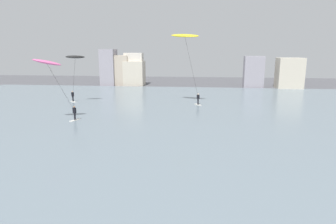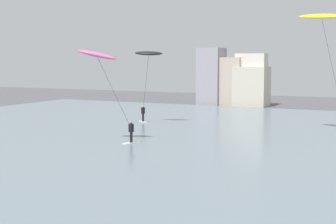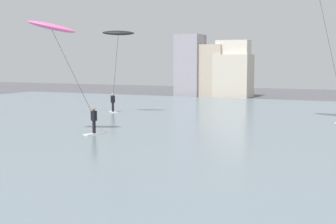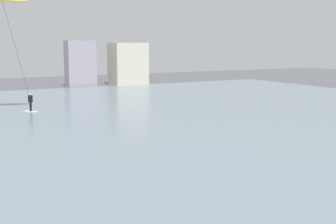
% 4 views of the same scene
% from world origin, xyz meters
% --- Properties ---
extents(water_bay, '(84.00, 52.00, 0.10)m').
position_xyz_m(water_bay, '(0.00, 30.53, 0.05)').
color(water_bay, slate).
rests_on(water_bay, ground).
extents(far_shore_buildings, '(42.33, 5.43, 7.87)m').
position_xyz_m(far_shore_buildings, '(-2.26, 58.54, 3.27)').
color(far_shore_buildings, gray).
rests_on(far_shore_buildings, ground).
extents(kitesurfer_black, '(3.39, 2.78, 7.01)m').
position_xyz_m(kitesurfer_black, '(-16.07, 36.19, 6.02)').
color(kitesurfer_black, silver).
rests_on(kitesurfer_black, water_bay).
extents(kitesurfer_pink, '(3.99, 2.96, 6.97)m').
position_xyz_m(kitesurfer_pink, '(-13.91, 25.11, 5.90)').
color(kitesurfer_pink, silver).
rests_on(kitesurfer_pink, water_bay).
extents(kitesurfer_yellow, '(4.64, 2.36, 10.00)m').
position_xyz_m(kitesurfer_yellow, '(-0.27, 36.54, 9.13)').
color(kitesurfer_yellow, silver).
rests_on(kitesurfer_yellow, water_bay).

